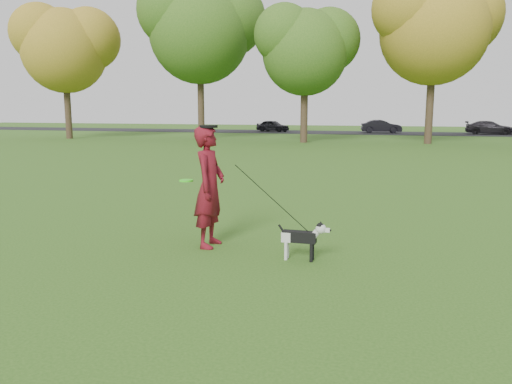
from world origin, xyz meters
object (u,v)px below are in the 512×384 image
(man, at_px, (210,187))
(dog, at_px, (303,236))
(car_left, at_px, (273,126))
(car_mid, at_px, (381,126))
(car_right, at_px, (490,128))

(man, height_order, dog, man)
(car_left, relative_size, car_mid, 0.90)
(car_right, bearing_deg, man, 170.90)
(man, height_order, car_left, man)
(man, height_order, car_right, man)
(man, distance_m, car_mid, 40.30)
(car_mid, bearing_deg, car_right, -98.20)
(car_left, xyz_separation_m, car_right, (19.57, 0.00, 0.02))
(man, relative_size, car_right, 0.50)
(car_mid, xyz_separation_m, car_right, (9.22, 0.00, -0.02))
(dog, relative_size, car_mid, 0.22)
(man, bearing_deg, car_right, -15.99)
(dog, height_order, car_left, car_left)
(car_mid, height_order, car_right, car_mid)
(car_left, relative_size, car_right, 0.82)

